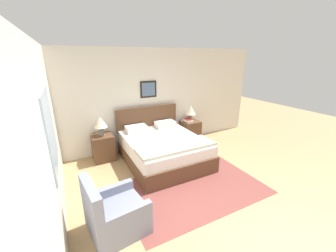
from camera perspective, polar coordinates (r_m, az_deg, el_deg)
name	(u,v)px	position (r m, az deg, el deg)	size (l,w,h in m)	color
ground_plane	(232,224)	(3.55, 17.19, -24.56)	(16.00, 16.00, 0.00)	tan
wall_back	(147,100)	(5.52, -5.84, 7.29)	(6.81, 0.09, 2.60)	silver
wall_left	(49,133)	(3.55, -30.08, -1.70)	(0.08, 5.67, 2.60)	silver
area_rug_main	(194,188)	(4.13, 7.21, -16.66)	(2.62, 1.67, 0.01)	brown
bed	(163,149)	(4.88, -1.36, -6.26)	(1.69, 1.98, 1.14)	brown
armchair	(114,214)	(3.24, -14.73, -22.61)	(0.84, 0.80, 0.87)	gray
nightstand_near_window	(103,148)	(5.21, -17.50, -5.71)	(0.49, 0.49, 0.62)	brown
nightstand_by_door	(190,131)	(6.05, 6.14, -1.44)	(0.49, 0.49, 0.62)	brown
table_lamp_near_window	(101,123)	(5.00, -18.18, 0.77)	(0.30, 0.30, 0.45)	slate
table_lamp_by_door	(191,111)	(5.87, 6.26, 4.22)	(0.30, 0.30, 0.45)	slate
book_thick_bottom	(188,122)	(5.85, 5.59, 1.23)	(0.17, 0.27, 0.03)	silver
book_hardcover_middle	(188,120)	(5.84, 5.60, 1.56)	(0.20, 0.27, 0.04)	silver
book_novel_upper	(188,119)	(5.83, 5.61, 1.89)	(0.17, 0.23, 0.03)	#B7332D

